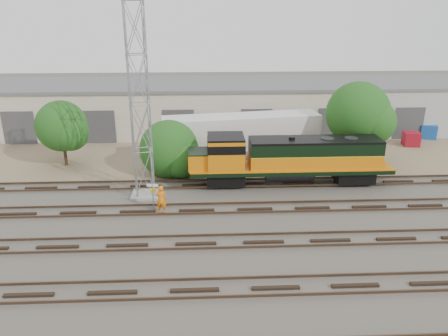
{
  "coord_description": "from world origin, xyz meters",
  "views": [
    {
      "loc": [
        -3.42,
        -25.55,
        13.11
      ],
      "look_at": [
        -2.01,
        4.0,
        2.2
      ],
      "focal_mm": 35.0,
      "sensor_mm": 36.0,
      "label": 1
    }
  ],
  "objects_px": {
    "signal_tower": "(140,108)",
    "worker": "(161,199)",
    "locomotive": "(287,158)",
    "semi_trailer": "(245,133)"
  },
  "relations": [
    {
      "from": "locomotive",
      "to": "worker",
      "type": "distance_m",
      "value": 10.47
    },
    {
      "from": "worker",
      "to": "semi_trailer",
      "type": "distance_m",
      "value": 12.25
    },
    {
      "from": "worker",
      "to": "semi_trailer",
      "type": "xyz_separation_m",
      "value": [
        6.58,
        10.2,
        1.69
      ]
    },
    {
      "from": "worker",
      "to": "semi_trailer",
      "type": "height_order",
      "value": "semi_trailer"
    },
    {
      "from": "locomotive",
      "to": "signal_tower",
      "type": "height_order",
      "value": "signal_tower"
    },
    {
      "from": "worker",
      "to": "locomotive",
      "type": "bearing_deg",
      "value": -145.55
    },
    {
      "from": "locomotive",
      "to": "signal_tower",
      "type": "xyz_separation_m",
      "value": [
        -10.79,
        -1.63,
        4.44
      ]
    },
    {
      "from": "locomotive",
      "to": "signal_tower",
      "type": "bearing_deg",
      "value": -171.44
    },
    {
      "from": "signal_tower",
      "to": "worker",
      "type": "relative_size",
      "value": 6.87
    },
    {
      "from": "signal_tower",
      "to": "semi_trailer",
      "type": "distance_m",
      "value": 11.51
    }
  ]
}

